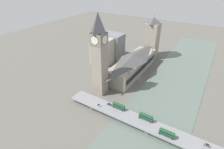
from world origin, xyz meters
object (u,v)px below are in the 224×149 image
parliament_hall (133,64)px  double_decker_bus_mid (167,133)px  victoria_tower (152,38)px  car_southbound_mid (98,105)px  double_decker_bus_rear (146,117)px  car_northbound_tail (207,145)px  double_decker_bus_lead (119,106)px  clock_tower (99,54)px  road_bridge (149,126)px  car_southbound_lead (109,104)px

parliament_hall → double_decker_bus_mid: (-63.83, 76.58, -5.10)m
victoria_tower → car_southbound_mid: (-3.48, 131.25, -22.95)m
double_decker_bus_rear → car_northbound_tail: size_ratio=2.80×
victoria_tower → car_southbound_mid: victoria_tower is taller
double_decker_bus_lead → double_decker_bus_rear: (-24.73, -0.05, 0.03)m
double_decker_bus_lead → car_northbound_tail: double_decker_bus_lead is taller
double_decker_bus_rear → clock_tower: bearing=-17.1°
double_decker_bus_rear → car_northbound_tail: bearing=178.8°
car_southbound_mid → road_bridge: bearing=-176.9°
victoria_tower → road_bridge: bearing=111.2°
clock_tower → road_bridge: size_ratio=0.53×
car_southbound_lead → car_southbound_mid: car_southbound_lead is taller
parliament_hall → car_southbound_mid: (-3.42, 75.77, -7.05)m
victoria_tower → road_bridge: size_ratio=0.40×
clock_tower → car_southbound_lead: 46.05m
victoria_tower → clock_tower: bearing=84.5°
victoria_tower → car_southbound_mid: 133.29m
road_bridge → clock_tower: bearing=-19.0°
parliament_hall → road_bridge: 88.98m
double_decker_bus_lead → car_southbound_lead: 9.61m
parliament_hall → double_decker_bus_lead: 72.70m
clock_tower → victoria_tower: 109.40m
clock_tower → double_decker_bus_lead: clock_tower is taller
car_southbound_lead → road_bridge: bearing=174.7°
parliament_hall → double_decker_bus_rear: (-45.08, 69.58, -4.89)m
clock_tower → victoria_tower: (-10.42, -108.00, -14.04)m
road_bridge → car_northbound_tail: size_ratio=36.40×
parliament_hall → car_southbound_lead: (-10.98, 69.63, -7.05)m
victoria_tower → car_northbound_tail: victoria_tower is taller
parliament_hall → clock_tower: (10.48, 52.52, 29.94)m
road_bridge → double_decker_bus_rear: (4.70, -3.68, 3.65)m
victoria_tower → double_decker_bus_rear: 134.57m
car_northbound_tail → car_southbound_mid: bearing=3.5°
car_northbound_tail → road_bridge: bearing=4.0°
car_northbound_tail → car_southbound_mid: (85.96, 5.28, -0.06)m
double_decker_bus_lead → double_decker_bus_mid: 44.04m
double_decker_bus_rear → car_northbound_tail: double_decker_bus_rear is taller
clock_tower → car_northbound_tail: bearing=169.8°
road_bridge → double_decker_bus_rear: bearing=-38.1°
car_southbound_lead → double_decker_bus_lead: bearing=-180.0°
road_bridge → double_decker_bus_rear: 7.00m
road_bridge → car_southbound_lead: size_ratio=32.24×
double_decker_bus_rear → road_bridge: bearing=141.9°
double_decker_bus_lead → car_southbound_lead: bearing=0.0°
road_bridge → car_northbound_tail: car_northbound_tail is taller
car_northbound_tail → car_southbound_lead: (78.40, -0.86, -0.06)m
double_decker_bus_mid → car_northbound_tail: (-25.55, -6.09, -1.88)m
double_decker_bus_mid → car_southbound_lead: 53.34m
double_decker_bus_mid → clock_tower: bearing=-17.9°
double_decker_bus_lead → double_decker_bus_mid: bearing=170.9°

